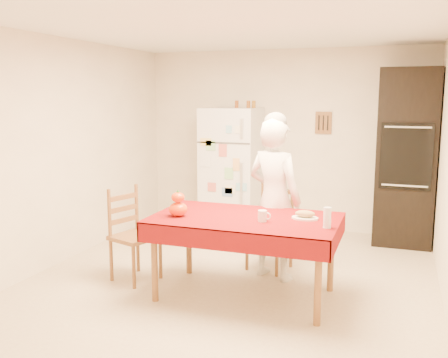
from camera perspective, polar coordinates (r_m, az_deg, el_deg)
The scene contains 17 objects.
floor at distance 5.25m, azimuth 1.01°, elevation -11.29°, with size 4.50×4.50×0.00m, color tan.
room_shell at distance 4.92m, azimuth 1.08°, elevation 6.69°, with size 4.02×4.52×2.51m.
refrigerator at distance 6.97m, azimuth 0.89°, elevation 1.13°, with size 0.75×0.74×1.70m.
oven_cabinet at distance 6.63m, azimuth 20.06°, elevation 2.30°, with size 0.70×0.62×2.20m.
dining_table at distance 4.61m, azimuth 2.45°, elevation -5.20°, with size 1.70×1.00×0.76m.
chair_far at distance 5.46m, azimuth 5.55°, elevation -4.92°, with size 0.50×0.49×0.95m.
chair_left at distance 5.19m, azimuth -10.59°, elevation -5.80°, with size 0.51×0.53×0.95m.
seated_woman at distance 5.09m, azimuth 5.77°, elevation -2.34°, with size 0.60×0.39×1.65m, color silver.
coffee_mug at distance 4.44m, azimuth 4.40°, elevation -4.23°, with size 0.08×0.08×0.10m, color white.
pumpkin_lower at distance 4.63m, azimuth -5.27°, elevation -3.45°, with size 0.17×0.17×0.13m, color #C95604.
pumpkin_upper at distance 4.61m, azimuth -5.29°, elevation -2.10°, with size 0.12×0.12×0.09m, color #C73104.
wine_glass at distance 4.29m, azimuth 11.72°, elevation -4.34°, with size 0.07×0.07×0.18m, color silver.
bread_plate at distance 4.57m, azimuth 9.24°, elevation -4.44°, with size 0.24×0.24×0.02m, color white.
bread_loaf at distance 4.56m, azimuth 9.25°, elevation -3.94°, with size 0.18×0.10×0.06m, color tan.
spice_jar_left at distance 6.93m, azimuth 1.46°, elevation 8.55°, with size 0.05×0.05×0.10m, color brown.
spice_jar_mid at distance 6.88m, azimuth 2.80°, elevation 8.53°, with size 0.05×0.05×0.10m, color brown.
spice_jar_right at distance 6.86m, azimuth 3.43°, elevation 8.52°, with size 0.05×0.05×0.10m, color #8C5D19.
Camera 1 is at (1.56, -4.66, 1.86)m, focal length 40.00 mm.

